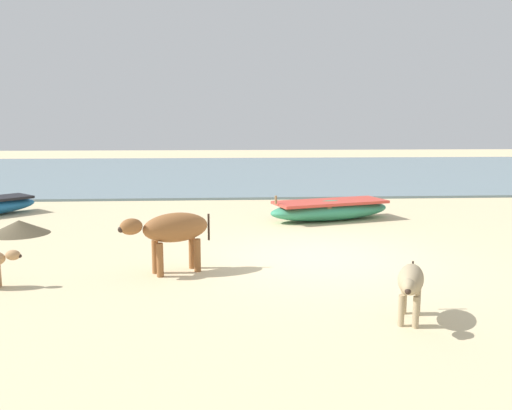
{
  "coord_description": "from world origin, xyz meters",
  "views": [
    {
      "loc": [
        -1.71,
        -9.46,
        2.46
      ],
      "look_at": [
        -0.96,
        2.52,
        0.6
      ],
      "focal_mm": 37.09,
      "sensor_mm": 36.0,
      "label": 1
    }
  ],
  "objects": [
    {
      "name": "ground",
      "position": [
        0.0,
        0.0,
        0.0
      ],
      "size": [
        80.0,
        80.0,
        0.0
      ],
      "primitive_type": "plane",
      "color": "beige"
    },
    {
      "name": "sea_water",
      "position": [
        0.0,
        17.48,
        0.04
      ],
      "size": [
        60.0,
        20.0,
        0.08
      ],
      "primitive_type": "cube",
      "color": "slate",
      "rests_on": "ground"
    },
    {
      "name": "fishing_boat_1",
      "position": [
        1.03,
        3.75,
        0.28
      ],
      "size": [
        3.44,
        1.93,
        0.7
      ],
      "rotation": [
        0.0,
        0.0,
        3.43
      ],
      "color": "#338C66",
      "rests_on": "ground"
    },
    {
      "name": "cow_adult_brown",
      "position": [
        -2.55,
        -0.89,
        0.72
      ],
      "size": [
        1.48,
        0.93,
        1.01
      ],
      "rotation": [
        0.0,
        0.0,
        3.58
      ],
      "color": "brown",
      "rests_on": "ground"
    },
    {
      "name": "calf_far_dun",
      "position": [
        0.6,
        -3.28,
        0.51
      ],
      "size": [
        0.62,
        1.06,
        0.71
      ],
      "rotation": [
        0.0,
        0.0,
        4.31
      ],
      "color": "tan",
      "rests_on": "ground"
    },
    {
      "name": "debris_pile_0",
      "position": [
        -6.29,
        2.47,
        0.16
      ],
      "size": [
        1.55,
        1.55,
        0.31
      ],
      "primitive_type": "cone",
      "rotation": [
        0.0,
        0.0,
        1.38
      ],
      "color": "brown",
      "rests_on": "ground"
    }
  ]
}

